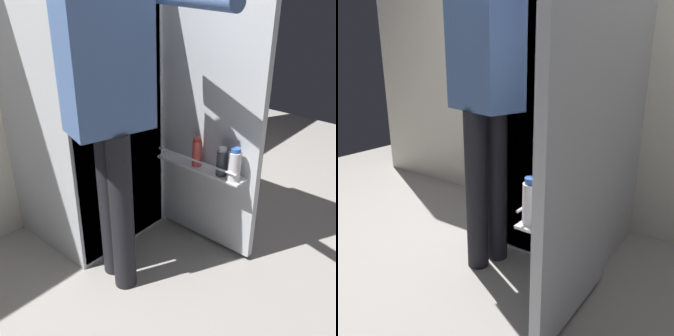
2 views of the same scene
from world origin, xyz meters
The scene contains 4 objects.
ground_plane centered at (0.00, 0.00, 0.00)m, with size 6.03×6.03×0.00m, color gray.
kitchen_wall centered at (0.00, 0.96, 1.20)m, with size 4.40×0.10×2.40m, color silver.
refrigerator centered at (0.02, 0.53, 0.90)m, with size 0.74×1.32×1.80m.
person centered at (-0.22, 0.06, 1.07)m, with size 0.57×0.79×1.78m.
Camera 2 is at (0.92, -1.39, 1.17)m, focal length 38.23 mm.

